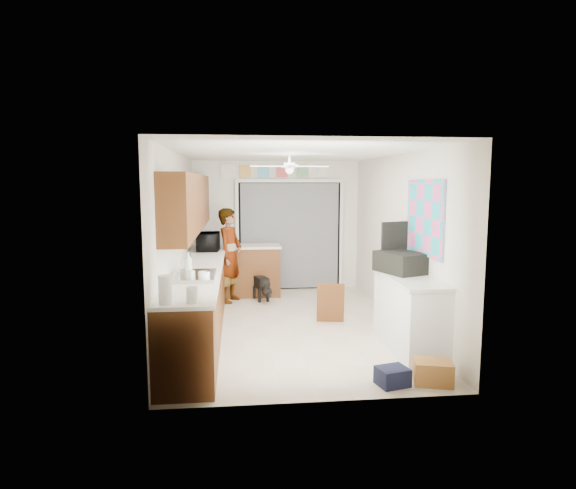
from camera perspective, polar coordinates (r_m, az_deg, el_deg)
name	(u,v)px	position (r m, az deg, el deg)	size (l,w,h in m)	color
floor	(291,325)	(7.17, 0.34, -9.56)	(5.00, 5.00, 0.00)	beige
ceiling	(291,153)	(6.88, 0.36, 10.80)	(5.00, 5.00, 0.00)	white
wall_back	(277,226)	(9.39, -1.35, 2.24)	(3.20, 3.20, 0.00)	silver
wall_front	(321,274)	(4.47, 3.91, -3.47)	(3.20, 3.20, 0.00)	silver
wall_left	(178,243)	(6.92, -12.93, 0.22)	(5.00, 5.00, 0.00)	silver
wall_right	(399,240)	(7.27, 12.99, 0.55)	(5.00, 5.00, 0.00)	silver
left_base_cabinets	(201,298)	(7.04, -10.30, -6.22)	(0.60, 4.80, 0.90)	#5C3016
left_countertop	(201,265)	(6.94, -10.31, -2.45)	(0.62, 4.80, 0.04)	white
upper_cabinets	(190,203)	(7.06, -11.57, 4.87)	(0.32, 4.00, 0.80)	#5C3016
sink_basin	(194,277)	(5.95, -11.02, -3.75)	(0.50, 0.76, 0.06)	silver
faucet	(178,269)	(5.96, -12.87, -2.86)	(0.03, 0.03, 0.22)	silver
peninsula_base	(252,271)	(8.98, -4.26, -3.18)	(1.00, 0.60, 0.90)	#5C3016
peninsula_top	(252,246)	(8.90, -4.28, -0.20)	(1.04, 0.64, 0.04)	white
back_opening_recess	(290,236)	(9.40, 0.19, 1.02)	(2.00, 0.06, 2.10)	black
curtain_panel	(290,236)	(9.36, 0.22, 1.00)	(1.90, 0.03, 2.05)	gray
door_trim_left	(237,237)	(9.32, -6.04, 0.92)	(0.06, 0.04, 2.10)	white
door_trim_right	(341,236)	(9.54, 6.32, 1.07)	(0.06, 0.04, 2.10)	white
door_trim_head	(290,181)	(9.32, 0.21, 7.56)	(2.10, 0.04, 0.06)	white
header_frame_0	(245,171)	(9.29, -5.08, 8.64)	(0.22, 0.02, 0.22)	gold
header_frame_1	(264,171)	(9.31, -2.90, 8.66)	(0.22, 0.02, 0.22)	#52B1DA
header_frame_2	(282,171)	(9.33, -0.73, 8.66)	(0.22, 0.02, 0.22)	#D14E51
header_frame_3	(303,171)	(9.38, 1.73, 8.65)	(0.22, 0.02, 0.22)	#62AB75
header_frame_4	(323,171)	(9.44, 4.17, 8.63)	(0.22, 0.02, 0.22)	silver
route66_sign	(227,171)	(9.30, -7.26, 8.61)	(0.22, 0.02, 0.26)	silver
right_counter_base	(409,315)	(6.22, 14.19, -8.13)	(0.50, 1.40, 0.90)	white
right_counter_top	(410,278)	(6.11, 14.24, -3.88)	(0.54, 1.44, 0.04)	white
abstract_painting	(425,218)	(6.29, 15.88, 3.09)	(0.03, 1.15, 0.95)	#E5549E
ceiling_fan	(289,166)	(7.07, 0.17, 9.24)	(1.14, 1.14, 0.24)	white
microwave	(208,242)	(8.27, -9.42, 0.34)	(0.55, 0.37, 0.30)	black
soap_bottle	(188,263)	(6.25, -11.72, -2.11)	(0.11, 0.11, 0.27)	silver
cup	(204,276)	(5.75, -9.92, -3.70)	(0.14, 0.14, 0.11)	white
jar_a	(192,295)	(4.71, -11.30, -5.90)	(0.11, 0.11, 0.16)	silver
jar_b	(192,275)	(5.80, -11.33, -3.61)	(0.08, 0.08, 0.12)	silver
paper_towel_roll	(165,290)	(4.73, -14.36, -5.20)	(0.13, 0.13, 0.27)	white
suitcase	(401,262)	(6.33, 13.26, -2.07)	(0.46, 0.61, 0.26)	black
suitcase_rim	(401,271)	(6.35, 13.24, -3.05)	(0.44, 0.58, 0.02)	yellow
suitcase_lid	(394,240)	(6.57, 12.50, 0.49)	(0.42, 0.03, 0.50)	black
cardboard_box	(433,372)	(5.41, 16.81, -14.28)	(0.39, 0.29, 0.24)	#BF823C
navy_crate	(392,376)	(5.27, 12.27, -15.03)	(0.31, 0.26, 0.19)	black
cabinet_door_panel	(330,303)	(7.24, 5.06, -6.90)	(0.41, 0.03, 0.61)	#5C3016
man	(230,255)	(8.47, -6.89, -1.28)	(0.60, 0.39, 1.65)	white
dog	(261,287)	(8.62, -3.23, -5.04)	(0.26, 0.61, 0.48)	black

